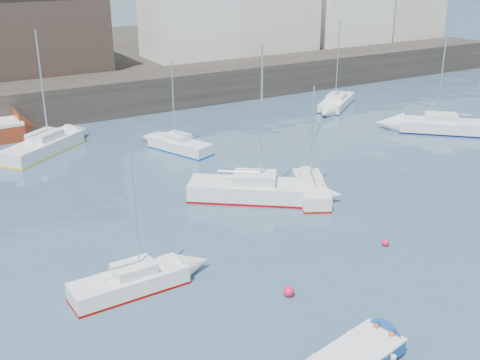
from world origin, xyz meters
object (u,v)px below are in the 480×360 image
blue_dinghy (354,359)px  sailboat_h (43,146)px  sailboat_b (249,190)px  sailboat_c (311,189)px  buoy_near (289,296)px  sailboat_a (130,282)px  buoy_far (231,188)px  sailboat_d (444,126)px  sailboat_f (180,145)px  sailboat_g (337,102)px  buoy_mid (385,246)px

blue_dinghy → sailboat_h: sailboat_h is taller
sailboat_b → sailboat_c: (3.26, -1.45, -0.09)m
buoy_near → sailboat_a: bearing=147.0°
sailboat_a → buoy_far: (9.27, 7.92, -0.45)m
sailboat_c → sailboat_d: 17.27m
sailboat_f → buoy_far: sailboat_f is taller
sailboat_f → sailboat_c: bearing=-74.5°
buoy_near → buoy_far: size_ratio=1.12×
sailboat_b → sailboat_g: size_ratio=1.15×
sailboat_d → sailboat_f: size_ratio=1.36×
buoy_near → sailboat_f: bearing=78.4°
sailboat_a → sailboat_d: 30.66m
sailboat_g → sailboat_h: size_ratio=0.91×
sailboat_f → sailboat_h: 9.42m
sailboat_a → sailboat_c: (12.62, 4.51, 0.03)m
sailboat_c → sailboat_g: bearing=47.4°
blue_dinghy → sailboat_c: bearing=59.2°
sailboat_a → sailboat_f: sailboat_a is taller
sailboat_c → sailboat_d: bearing=17.4°
sailboat_a → sailboat_h: sailboat_h is taller
sailboat_b → sailboat_g: 22.54m
buoy_mid → sailboat_a: bearing=169.5°
sailboat_d → buoy_near: 27.04m
sailboat_f → sailboat_d: bearing=-17.2°
sailboat_b → buoy_far: (-0.09, 1.96, -0.57)m
sailboat_a → buoy_mid: bearing=-10.5°
sailboat_b → sailboat_c: size_ratio=1.38×
sailboat_f → buoy_mid: sailboat_f is taller
sailboat_b → buoy_mid: size_ratio=24.77×
sailboat_b → buoy_mid: bearing=-71.5°
sailboat_g → sailboat_h: (-25.82, -0.11, 0.11)m
sailboat_h → buoy_mid: size_ratio=23.68×
sailboat_c → sailboat_f: 11.65m
blue_dinghy → sailboat_b: size_ratio=0.47×
buoy_near → buoy_mid: bearing=11.7°
blue_dinghy → sailboat_f: bearing=79.1°
sailboat_d → sailboat_f: bearing=162.8°
blue_dinghy → buoy_far: blue_dinghy is taller
sailboat_b → sailboat_a: bearing=-147.5°
sailboat_c → blue_dinghy: bearing=-120.8°
sailboat_b → sailboat_d: 20.08m
sailboat_a → sailboat_d: sailboat_d is taller
sailboat_c → sailboat_h: 19.29m
sailboat_g → sailboat_b: bearing=-141.2°
blue_dinghy → buoy_near: (0.71, 4.92, -0.41)m
sailboat_a → buoy_near: bearing=-33.0°
buoy_near → buoy_mid: 6.70m
sailboat_a → sailboat_c: 13.40m
sailboat_a → sailboat_g: (26.92, 20.09, -0.02)m
sailboat_f → buoy_mid: 18.18m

